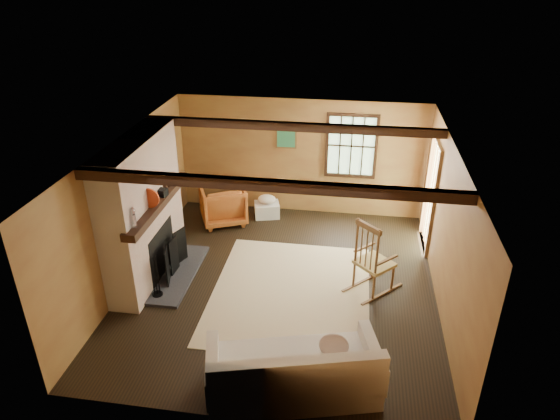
% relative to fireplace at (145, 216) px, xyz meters
% --- Properties ---
extents(ground, '(5.50, 5.50, 0.00)m').
position_rel_fireplace_xyz_m(ground, '(2.23, 0.00, -1.10)').
color(ground, black).
rests_on(ground, ground).
extents(room_envelope, '(5.02, 5.52, 2.44)m').
position_rel_fireplace_xyz_m(room_envelope, '(2.45, 0.26, 0.53)').
color(room_envelope, '#A37739').
rests_on(room_envelope, ground).
extents(fireplace, '(1.02, 2.30, 2.40)m').
position_rel_fireplace_xyz_m(fireplace, '(0.00, 0.00, 0.00)').
color(fireplace, '#AA5442').
rests_on(fireplace, ground).
extents(rug, '(2.50, 3.00, 0.01)m').
position_rel_fireplace_xyz_m(rug, '(2.43, -0.20, -1.10)').
color(rug, beige).
rests_on(rug, ground).
extents(rocking_chair, '(0.99, 1.00, 1.28)m').
position_rel_fireplace_xyz_m(rocking_chair, '(3.69, 0.07, -0.56)').
color(rocking_chair, tan).
rests_on(rocking_chair, ground).
extents(sofa, '(2.26, 1.43, 0.85)m').
position_rel_fireplace_xyz_m(sofa, '(2.74, -2.25, -0.80)').
color(sofa, white).
rests_on(sofa, ground).
extents(firewood_pile, '(0.58, 0.11, 0.21)m').
position_rel_fireplace_xyz_m(firewood_pile, '(0.39, 2.60, -1.00)').
color(firewood_pile, brown).
rests_on(firewood_pile, ground).
extents(laundry_basket, '(0.58, 0.50, 0.30)m').
position_rel_fireplace_xyz_m(laundry_basket, '(1.58, 2.35, -0.95)').
color(laundry_basket, white).
rests_on(laundry_basket, ground).
extents(basket_pillow, '(0.43, 0.37, 0.18)m').
position_rel_fireplace_xyz_m(basket_pillow, '(1.58, 2.35, -0.71)').
color(basket_pillow, white).
rests_on(basket_pillow, laundry_basket).
extents(armchair, '(1.14, 1.15, 0.80)m').
position_rel_fireplace_xyz_m(armchair, '(0.75, 2.00, -0.70)').
color(armchair, '#BF6026').
rests_on(armchair, ground).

